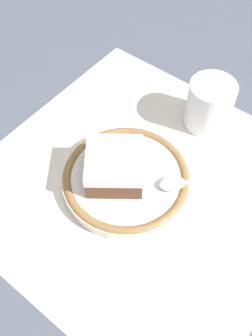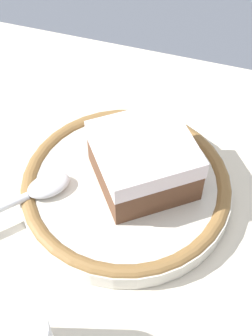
% 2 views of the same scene
% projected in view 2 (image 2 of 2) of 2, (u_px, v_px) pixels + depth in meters
% --- Properties ---
extents(ground_plane, '(2.40, 2.40, 0.00)m').
position_uv_depth(ground_plane, '(103.00, 201.00, 0.43)').
color(ground_plane, '#4C515B').
extents(placemat, '(0.44, 0.43, 0.00)m').
position_uv_depth(placemat, '(103.00, 201.00, 0.43)').
color(placemat, beige).
rests_on(placemat, ground_plane).
extents(plate, '(0.18, 0.18, 0.02)m').
position_uv_depth(plate, '(126.00, 187.00, 0.42)').
color(plate, silver).
rests_on(plate, placemat).
extents(cake_slice, '(0.11, 0.11, 0.05)m').
position_uv_depth(cake_slice, '(144.00, 161.00, 0.40)').
color(cake_slice, brown).
rests_on(cake_slice, plate).
extents(spoon, '(0.10, 0.10, 0.01)m').
position_uv_depth(spoon, '(27.00, 195.00, 0.40)').
color(spoon, silver).
rests_on(spoon, plate).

